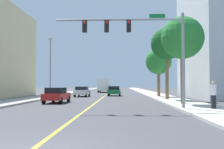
{
  "coord_description": "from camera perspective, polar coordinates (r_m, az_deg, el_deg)",
  "views": [
    {
      "loc": [
        2.36,
        -6.94,
        1.75
      ],
      "look_at": [
        1.46,
        21.98,
        2.82
      ],
      "focal_mm": 43.09,
      "sensor_mm": 36.0,
      "label": 1
    }
  ],
  "objects": [
    {
      "name": "car_blue",
      "position": [
        56.21,
        0.75,
        -3.19
      ],
      "size": [
        1.96,
        4.24,
        1.32
      ],
      "rotation": [
        0.0,
        0.0,
        -0.0
      ],
      "color": "#1E389E",
      "rests_on": "ground"
    },
    {
      "name": "traffic_signal_mast",
      "position": [
        18.88,
        6.13,
        7.82
      ],
      "size": [
        8.88,
        0.36,
        6.55
      ],
      "color": "gray",
      "rests_on": "sidewalk_right"
    },
    {
      "name": "delivery_truck",
      "position": [
        60.43,
        -1.78,
        -2.29
      ],
      "size": [
        2.45,
        8.57,
        2.91
      ],
      "rotation": [
        0.0,
        0.0,
        0.01
      ],
      "color": "#194799",
      "rests_on": "ground"
    },
    {
      "name": "palm_near",
      "position": [
        23.75,
        14.71,
        7.43
      ],
      "size": [
        3.62,
        3.62,
        7.38
      ],
      "color": "brown",
      "rests_on": "sidewalk_right"
    },
    {
      "name": "street_lamp",
      "position": [
        35.96,
        -12.95,
        2.15
      ],
      "size": [
        0.56,
        0.28,
        7.65
      ],
      "color": "gray",
      "rests_on": "sidewalk_left"
    },
    {
      "name": "pedestrian",
      "position": [
        19.1,
        20.73,
        -4.02
      ],
      "size": [
        0.38,
        0.38,
        1.83
      ],
      "rotation": [
        0.0,
        0.0,
        4.7
      ],
      "color": "black",
      "rests_on": "sidewalk_right"
    },
    {
      "name": "sidewalk_left",
      "position": [
        50.05,
        -10.23,
        -4.01
      ],
      "size": [
        3.52,
        168.0,
        0.15
      ],
      "primitive_type": "cube",
      "color": "#9E9B93",
      "rests_on": "ground"
    },
    {
      "name": "ground",
      "position": [
        49.02,
        -0.98,
        -4.17
      ],
      "size": [
        192.0,
        192.0,
        0.0
      ],
      "primitive_type": "plane",
      "color": "#47474C"
    },
    {
      "name": "palm_mid",
      "position": [
        30.44,
        11.54,
        6.32
      ],
      "size": [
        3.55,
        3.55,
        7.88
      ],
      "color": "brown",
      "rests_on": "sidewalk_right"
    },
    {
      "name": "car_green",
      "position": [
        41.4,
        0.47,
        -3.48
      ],
      "size": [
        1.97,
        3.89,
        1.48
      ],
      "rotation": [
        0.0,
        0.0,
        -0.02
      ],
      "color": "#196638",
      "rests_on": "ground"
    },
    {
      "name": "car_red",
      "position": [
        25.99,
        -11.69,
        -4.27
      ],
      "size": [
        1.91,
        4.11,
        1.45
      ],
      "rotation": [
        0.0,
        0.0,
        -0.04
      ],
      "color": "red",
      "rests_on": "ground"
    },
    {
      "name": "car_white",
      "position": [
        39.13,
        -6.35,
        -3.56
      ],
      "size": [
        1.86,
        4.56,
        1.45
      ],
      "rotation": [
        0.0,
        0.0,
        -0.02
      ],
      "color": "white",
      "rests_on": "ground"
    },
    {
      "name": "lane_marking_center",
      "position": [
        49.02,
        -0.98,
        -4.16
      ],
      "size": [
        0.16,
        144.0,
        0.01
      ],
      "primitive_type": "cube",
      "color": "yellow",
      "rests_on": "ground"
    },
    {
      "name": "sidewalk_right",
      "position": [
        49.29,
        8.41,
        -4.05
      ],
      "size": [
        3.52,
        168.0,
        0.15
      ],
      "primitive_type": "cube",
      "color": "beige",
      "rests_on": "ground"
    },
    {
      "name": "palm_far",
      "position": [
        37.0,
        9.86,
        2.69
      ],
      "size": [
        3.54,
        3.54,
        6.5
      ],
      "color": "brown",
      "rests_on": "sidewalk_right"
    }
  ]
}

